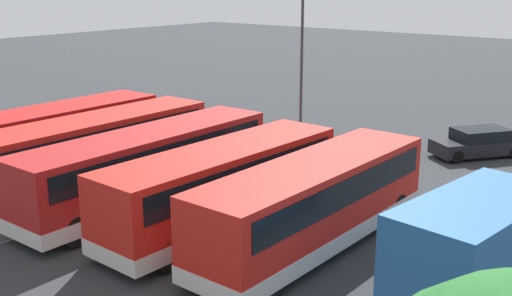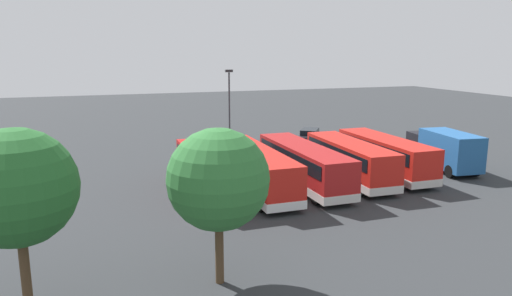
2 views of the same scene
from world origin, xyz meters
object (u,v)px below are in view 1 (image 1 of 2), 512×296
object	(u,v)px
bus_single_deck_third	(148,165)
bus_single_deck_fifth	(55,136)
box_truck_blue	(490,244)
bus_single_deck_near_end	(314,202)
bus_single_deck_second	(223,185)
car_hatchback_silver	(478,143)
lamp_post_tall	(302,54)
bus_single_deck_fourth	(90,149)

from	to	relation	value
bus_single_deck_third	bus_single_deck_fifth	bearing A→B (deg)	-3.45
bus_single_deck_third	box_truck_blue	size ratio (longest dim) A/B	1.47
bus_single_deck_near_end	bus_single_deck_fifth	size ratio (longest dim) A/B	1.00
bus_single_deck_near_end	bus_single_deck_second	xyz separation A→B (m)	(3.46, 0.59, -0.00)
bus_single_deck_near_end	car_hatchback_silver	distance (m)	14.33
bus_single_deck_near_end	bus_single_deck_third	distance (m)	7.34
bus_single_deck_second	box_truck_blue	size ratio (longest dim) A/B	1.32
box_truck_blue	lamp_post_tall	size ratio (longest dim) A/B	0.98
bus_single_deck_near_end	lamp_post_tall	bearing A→B (deg)	-53.50
bus_single_deck_near_end	car_hatchback_silver	world-z (taller)	bus_single_deck_near_end
bus_single_deck_second	lamp_post_tall	bearing A→B (deg)	-66.38
bus_single_deck_third	lamp_post_tall	bearing A→B (deg)	-82.14
bus_single_deck_third	bus_single_deck_fifth	distance (m)	6.89
bus_single_deck_fifth	car_hatchback_silver	distance (m)	20.56
bus_single_deck_near_end	lamp_post_tall	distance (m)	15.59
car_hatchback_silver	lamp_post_tall	distance (m)	10.40
bus_single_deck_fourth	bus_single_deck_fifth	xyz separation A→B (m)	(3.16, -0.41, -0.00)
bus_single_deck_near_end	box_truck_blue	xyz separation A→B (m)	(-5.69, -0.02, 0.09)
bus_single_deck_third	car_hatchback_silver	xyz separation A→B (m)	(-7.63, -14.96, -0.92)
box_truck_blue	car_hatchback_silver	world-z (taller)	box_truck_blue
bus_single_deck_second	box_truck_blue	world-z (taller)	box_truck_blue
bus_single_deck_third	bus_single_deck_fourth	bearing A→B (deg)	-0.13
car_hatchback_silver	lamp_post_tall	bearing A→B (deg)	11.99
bus_single_deck_near_end	box_truck_blue	world-z (taller)	box_truck_blue
bus_single_deck_fifth	lamp_post_tall	xyz separation A→B (m)	(-5.08, -12.54, 3.00)
bus_single_deck_third	bus_single_deck_near_end	bearing A→B (deg)	-174.83
bus_single_deck_fifth	car_hatchback_silver	xyz separation A→B (m)	(-14.50, -14.54, -0.92)
box_truck_blue	lamp_post_tall	xyz separation A→B (m)	(14.79, -12.28, 2.92)
bus_single_deck_fifth	box_truck_blue	xyz separation A→B (m)	(-19.87, -0.26, 0.09)
car_hatchback_silver	bus_single_deck_fifth	bearing A→B (deg)	45.07
bus_single_deck_near_end	box_truck_blue	size ratio (longest dim) A/B	1.35
bus_single_deck_third	lamp_post_tall	size ratio (longest dim) A/B	1.45
bus_single_deck_fifth	lamp_post_tall	distance (m)	13.86
bus_single_deck_second	box_truck_blue	distance (m)	9.17
box_truck_blue	bus_single_deck_fourth	bearing A→B (deg)	2.30
box_truck_blue	bus_single_deck_second	bearing A→B (deg)	3.79
bus_single_deck_fourth	bus_single_deck_fifth	size ratio (longest dim) A/B	1.11
bus_single_deck_near_end	bus_single_deck_fourth	world-z (taller)	same
bus_single_deck_near_end	bus_single_deck_second	distance (m)	3.51
bus_single_deck_fifth	box_truck_blue	world-z (taller)	box_truck_blue
bus_single_deck_fourth	lamp_post_tall	world-z (taller)	lamp_post_tall
box_truck_blue	lamp_post_tall	world-z (taller)	lamp_post_tall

